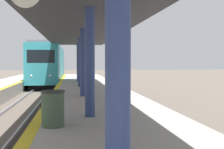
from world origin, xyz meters
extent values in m
cube|color=black|center=(0.00, 33.76, 0.28)|extent=(2.45, 17.13, 0.55)
cube|color=teal|center=(0.00, 33.76, 2.37)|extent=(2.88, 19.03, 3.64)
cube|color=gold|center=(0.00, 24.32, 2.37)|extent=(2.82, 0.16, 3.56)
cube|color=black|center=(0.00, 24.26, 3.00)|extent=(2.30, 0.06, 1.09)
cube|color=#59595E|center=(0.00, 33.76, 4.31)|extent=(2.45, 18.08, 0.24)
sphere|color=white|center=(-0.79, 24.26, 1.37)|extent=(0.18, 0.18, 0.18)
sphere|color=white|center=(0.79, 24.26, 1.37)|extent=(0.18, 0.18, 0.18)
cylinder|color=navy|center=(3.14, 1.05, 2.50)|extent=(0.30, 0.30, 3.23)
cylinder|color=navy|center=(3.14, 6.77, 2.50)|extent=(0.30, 0.30, 3.23)
cylinder|color=navy|center=(3.14, 12.48, 2.50)|extent=(0.30, 0.30, 3.23)
cylinder|color=navy|center=(3.14, 18.20, 2.50)|extent=(0.30, 0.30, 3.23)
cylinder|color=navy|center=(3.14, 23.91, 2.50)|extent=(0.30, 0.30, 3.23)
cube|color=#2D2D33|center=(3.14, 12.48, 4.22)|extent=(4.51, 28.57, 0.20)
cylinder|color=#384C38|center=(2.13, 5.44, 1.31)|extent=(0.57, 0.57, 0.85)
cylinder|color=#262626|center=(2.13, 5.44, 1.77)|extent=(0.60, 0.60, 0.06)
camera|label=1|loc=(2.62, -2.47, 2.50)|focal=50.00mm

